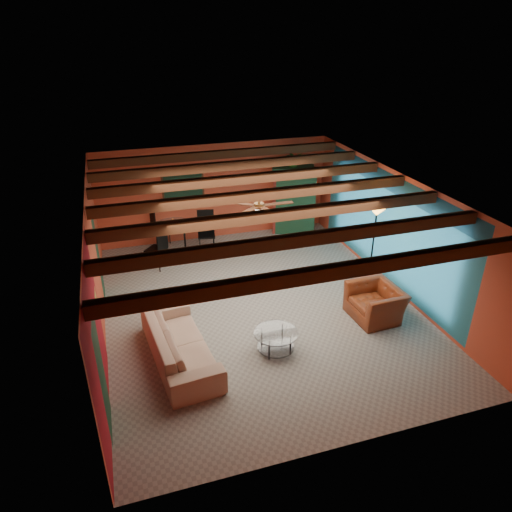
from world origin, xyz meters
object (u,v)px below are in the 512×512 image
object	(u,v)px
armchair	(375,303)
vase	(172,210)
floor_lamp	(372,249)
coffee_table	(276,341)
dining_table	(174,234)
armoire	(292,200)
potted_plant	(294,159)
sofa	(180,343)

from	to	relation	value
armchair	vase	size ratio (longest dim) A/B	5.60
floor_lamp	coffee_table	bearing A→B (deg)	-152.03
dining_table	armoire	xyz separation A→B (m)	(3.54, 0.51, 0.38)
coffee_table	potted_plant	xyz separation A→B (m)	(2.36, 5.27, 1.96)
sofa	vase	bearing A→B (deg)	-13.28
armchair	vase	distance (m)	5.65
armoire	potted_plant	world-z (taller)	potted_plant
coffee_table	potted_plant	world-z (taller)	potted_plant
armchair	dining_table	distance (m)	5.58
floor_lamp	dining_table	bearing A→B (deg)	140.72
sofa	armchair	distance (m)	4.14
coffee_table	floor_lamp	distance (m)	3.29
coffee_table	armoire	size ratio (longest dim) A/B	0.44
potted_plant	vase	xyz separation A→B (m)	(-3.54, -0.51, -0.93)
armchair	floor_lamp	world-z (taller)	floor_lamp
coffee_table	vase	size ratio (longest dim) A/B	4.35
floor_lamp	vase	distance (m)	5.16
dining_table	floor_lamp	size ratio (longest dim) A/B	1.06
floor_lamp	potted_plant	bearing A→B (deg)	96.80
sofa	dining_table	world-z (taller)	dining_table
sofa	floor_lamp	world-z (taller)	floor_lamp
armoire	potted_plant	xyz separation A→B (m)	(0.00, 0.00, 1.22)
armoire	floor_lamp	bearing A→B (deg)	-62.72
dining_table	vase	bearing A→B (deg)	0.00
armchair	armoire	xyz separation A→B (m)	(-0.01, 4.81, 0.61)
dining_table	potted_plant	xyz separation A→B (m)	(3.54, 0.51, 1.60)
armchair	dining_table	world-z (taller)	dining_table
armchair	armoire	distance (m)	4.85
potted_plant	dining_table	bearing A→B (deg)	-171.84
armoire	floor_lamp	xyz separation A→B (m)	(0.45, -3.77, 0.09)
armoire	sofa	bearing A→B (deg)	-109.17
potted_plant	vase	bearing A→B (deg)	-171.84
potted_plant	floor_lamp	bearing A→B (deg)	-83.20
armchair	floor_lamp	distance (m)	1.32
sofa	armoire	size ratio (longest dim) A/B	1.28
coffee_table	potted_plant	distance (m)	6.10
floor_lamp	potted_plant	distance (m)	3.97
potted_plant	vase	world-z (taller)	potted_plant
armoire	armchair	bearing A→B (deg)	-69.39
sofa	dining_table	size ratio (longest dim) A/B	1.11
coffee_table	floor_lamp	xyz separation A→B (m)	(2.81, 1.49, 0.83)
sofa	vase	world-z (taller)	vase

